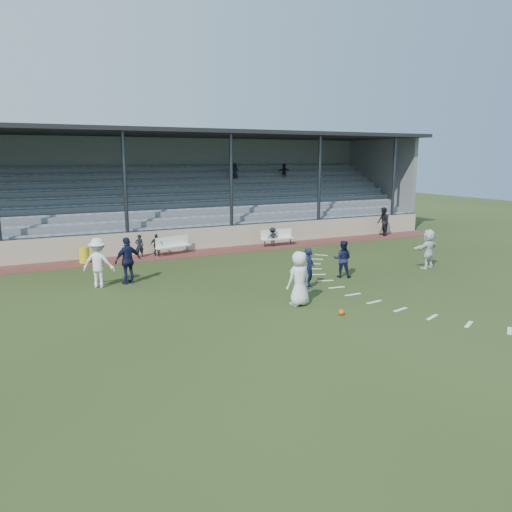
{
  "coord_description": "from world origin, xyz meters",
  "views": [
    {
      "loc": [
        -8.57,
        -14.63,
        5.12
      ],
      "look_at": [
        0.0,
        2.5,
        1.3
      ],
      "focal_mm": 35.0,
      "sensor_mm": 36.0,
      "label": 1
    }
  ],
  "objects_px": {
    "football": "(341,312)",
    "bench_left": "(173,244)",
    "player_white_lead": "(299,279)",
    "bench_right": "(277,236)",
    "player_navy_lead": "(309,268)",
    "trash_bin": "(84,255)",
    "official": "(383,222)"
  },
  "relations": [
    {
      "from": "bench_left",
      "to": "player_white_lead",
      "type": "bearing_deg",
      "value": -99.34
    },
    {
      "from": "bench_left",
      "to": "official",
      "type": "relative_size",
      "value": 1.09
    },
    {
      "from": "bench_left",
      "to": "bench_right",
      "type": "bearing_deg",
      "value": -17.35
    },
    {
      "from": "bench_left",
      "to": "player_navy_lead",
      "type": "bearing_deg",
      "value": -88.61
    },
    {
      "from": "football",
      "to": "bench_left",
      "type": "bearing_deg",
      "value": 98.3
    },
    {
      "from": "bench_left",
      "to": "bench_right",
      "type": "height_order",
      "value": "same"
    },
    {
      "from": "bench_right",
      "to": "official",
      "type": "relative_size",
      "value": 1.08
    },
    {
      "from": "bench_left",
      "to": "bench_right",
      "type": "distance_m",
      "value": 6.21
    },
    {
      "from": "bench_right",
      "to": "football",
      "type": "relative_size",
      "value": 9.96
    },
    {
      "from": "official",
      "to": "bench_left",
      "type": "bearing_deg",
      "value": -70.42
    },
    {
      "from": "football",
      "to": "official",
      "type": "relative_size",
      "value": 0.11
    },
    {
      "from": "player_white_lead",
      "to": "official",
      "type": "height_order",
      "value": "player_white_lead"
    },
    {
      "from": "bench_left",
      "to": "player_white_lead",
      "type": "xyz_separation_m",
      "value": [
        1.16,
        -10.92,
        0.38
      ]
    },
    {
      "from": "football",
      "to": "player_navy_lead",
      "type": "distance_m",
      "value": 3.62
    },
    {
      "from": "bench_left",
      "to": "player_navy_lead",
      "type": "relative_size",
      "value": 1.27
    },
    {
      "from": "official",
      "to": "football",
      "type": "bearing_deg",
      "value": -25.17
    },
    {
      "from": "official",
      "to": "player_navy_lead",
      "type": "bearing_deg",
      "value": -32.09
    },
    {
      "from": "bench_right",
      "to": "player_navy_lead",
      "type": "bearing_deg",
      "value": -110.0
    },
    {
      "from": "bench_left",
      "to": "football",
      "type": "height_order",
      "value": "bench_left"
    },
    {
      "from": "football",
      "to": "bench_right",
      "type": "bearing_deg",
      "value": 70.41
    },
    {
      "from": "bench_right",
      "to": "player_white_lead",
      "type": "bearing_deg",
      "value": -113.93
    },
    {
      "from": "player_navy_lead",
      "to": "bench_right",
      "type": "bearing_deg",
      "value": 27.92
    },
    {
      "from": "bench_right",
      "to": "player_navy_lead",
      "type": "distance_m",
      "value": 9.54
    },
    {
      "from": "football",
      "to": "trash_bin",
      "type": "bearing_deg",
      "value": 117.26
    },
    {
      "from": "bench_right",
      "to": "official",
      "type": "bearing_deg",
      "value": 2.51
    },
    {
      "from": "trash_bin",
      "to": "football",
      "type": "xyz_separation_m",
      "value": [
        6.36,
        -12.34,
        -0.31
      ]
    },
    {
      "from": "player_navy_lead",
      "to": "football",
      "type": "bearing_deg",
      "value": -145.87
    },
    {
      "from": "player_navy_lead",
      "to": "official",
      "type": "relative_size",
      "value": 0.86
    },
    {
      "from": "player_white_lead",
      "to": "official",
      "type": "distance_m",
      "value": 17.03
    },
    {
      "from": "bench_left",
      "to": "bench_right",
      "type": "relative_size",
      "value": 1.01
    },
    {
      "from": "player_navy_lead",
      "to": "trash_bin",
      "type": "bearing_deg",
      "value": 88.43
    },
    {
      "from": "trash_bin",
      "to": "bench_left",
      "type": "bearing_deg",
      "value": 2.21
    }
  ]
}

